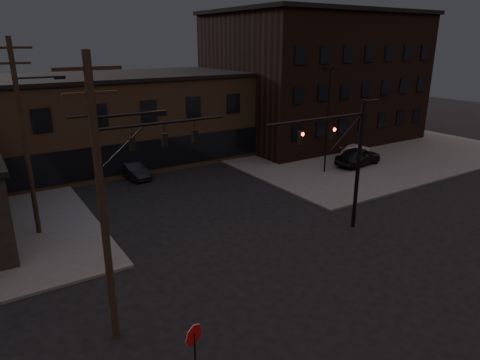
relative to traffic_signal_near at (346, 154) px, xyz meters
name	(u,v)px	position (x,y,z in m)	size (l,w,h in m)	color
ground	(327,290)	(-5.36, -4.50, -4.93)	(140.00, 140.00, 0.00)	black
sidewalk_ne	(334,143)	(16.64, 17.50, -4.86)	(30.00, 30.00, 0.15)	#474744
building_row	(127,119)	(-5.36, 23.50, -0.93)	(40.00, 12.00, 8.00)	brown
building_right	(313,79)	(16.64, 21.50, 2.07)	(22.00, 16.00, 14.00)	black
traffic_signal_near	(346,154)	(0.00, 0.00, 0.00)	(7.12, 0.24, 8.00)	black
traffic_signal_far	(125,170)	(-12.07, 3.50, 0.08)	(7.12, 0.24, 8.00)	black
stop_sign	(194,342)	(-13.36, -6.49, -3.09)	(0.72, 0.33, 2.48)	black
utility_pole_near	(104,200)	(-14.79, -2.50, 0.94)	(3.70, 0.28, 11.00)	black
utility_pole_mid	(25,136)	(-15.79, 9.50, 1.19)	(3.70, 0.28, 11.50)	black
lot_light_a	(328,111)	(7.64, 9.50, 0.58)	(1.50, 0.28, 9.14)	black
lot_light_b	(337,100)	(13.64, 14.50, 0.58)	(1.50, 0.28, 9.14)	black
parked_car_lot_a	(358,156)	(11.67, 9.31, -3.92)	(2.04, 5.06, 1.72)	black
parked_car_lot_b	(356,150)	(14.02, 11.71, -4.16)	(1.74, 4.29, 1.24)	silver
car_crossing	(132,170)	(-7.21, 17.36, -4.23)	(1.48, 4.25, 1.40)	black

